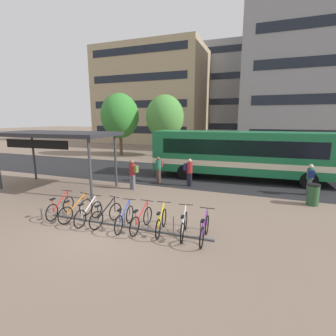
# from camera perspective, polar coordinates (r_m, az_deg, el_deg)

# --- Properties ---
(ground) EXTENTS (200.00, 200.00, 0.00)m
(ground) POSITION_cam_1_polar(r_m,az_deg,el_deg) (9.92, -13.76, -12.98)
(ground) COLOR #7A6656
(bus_lane_asphalt) EXTENTS (80.00, 7.20, 0.01)m
(bus_lane_asphalt) POSITION_cam_1_polar(r_m,az_deg,el_deg) (18.16, 3.17, -1.50)
(bus_lane_asphalt) COLOR #232326
(bus_lane_asphalt) RESTS_ON ground
(city_bus) EXTENTS (12.12, 3.09, 3.20)m
(city_bus) POSITION_cam_1_polar(r_m,az_deg,el_deg) (17.10, 17.35, 3.24)
(city_bus) COLOR #196B3D
(city_bus) RESTS_ON ground
(bike_rack) EXTENTS (6.76, 0.19, 0.70)m
(bike_rack) POSITION_cam_1_polar(r_m,az_deg,el_deg) (9.68, -9.96, -12.84)
(bike_rack) COLOR #47474C
(bike_rack) RESTS_ON ground
(parked_bicycle_red_0) EXTENTS (0.52, 1.72, 0.99)m
(parked_bicycle_red_0) POSITION_cam_1_polar(r_m,az_deg,el_deg) (11.36, -23.60, -8.38)
(parked_bicycle_red_0) COLOR black
(parked_bicycle_red_0) RESTS_ON ground
(parked_bicycle_orange_1) EXTENTS (0.52, 1.71, 0.99)m
(parked_bicycle_orange_1) POSITION_cam_1_polar(r_m,az_deg,el_deg) (10.77, -20.50, -9.20)
(parked_bicycle_orange_1) COLOR black
(parked_bicycle_orange_1) RESTS_ON ground
(parked_bicycle_white_2) EXTENTS (0.52, 1.72, 0.99)m
(parked_bicycle_white_2) POSITION_cam_1_polar(r_m,az_deg,el_deg) (10.30, -17.89, -9.96)
(parked_bicycle_white_2) COLOR black
(parked_bicycle_white_2) RESTS_ON ground
(parked_bicycle_black_3) EXTENTS (0.52, 1.70, 0.99)m
(parked_bicycle_black_3) POSITION_cam_1_polar(r_m,az_deg,el_deg) (9.96, -14.12, -10.50)
(parked_bicycle_black_3) COLOR black
(parked_bicycle_black_3) RESTS_ON ground
(parked_bicycle_blue_4) EXTENTS (0.52, 1.72, 0.99)m
(parked_bicycle_blue_4) POSITION_cam_1_polar(r_m,az_deg,el_deg) (9.48, -10.02, -11.47)
(parked_bicycle_blue_4) COLOR black
(parked_bicycle_blue_4) RESTS_ON ground
(parked_bicycle_red_5) EXTENTS (0.52, 1.72, 0.99)m
(parked_bicycle_red_5) POSITION_cam_1_polar(r_m,az_deg,el_deg) (9.26, -6.16, -11.91)
(parked_bicycle_red_5) COLOR black
(parked_bicycle_red_5) RESTS_ON ground
(parked_bicycle_yellow_6) EXTENTS (0.52, 1.71, 0.99)m
(parked_bicycle_yellow_6) POSITION_cam_1_polar(r_m,az_deg,el_deg) (9.04, -1.59, -12.45)
(parked_bicycle_yellow_6) COLOR black
(parked_bicycle_yellow_6) RESTS_ON ground
(parked_bicycle_white_7) EXTENTS (0.52, 1.71, 0.99)m
(parked_bicycle_white_7) POSITION_cam_1_polar(r_m,az_deg,el_deg) (8.79, 3.71, -13.18)
(parked_bicycle_white_7) COLOR black
(parked_bicycle_white_7) RESTS_ON ground
(parked_bicycle_purple_8) EXTENTS (0.52, 1.72, 0.99)m
(parked_bicycle_purple_8) POSITION_cam_1_polar(r_m,az_deg,el_deg) (8.56, 8.43, -14.01)
(parked_bicycle_purple_8) COLOR black
(parked_bicycle_purple_8) RESTS_ON ground
(transit_shelter) EXTENTS (7.11, 3.69, 3.28)m
(transit_shelter) POSITION_cam_1_polar(r_m,az_deg,el_deg) (15.57, -24.68, 6.85)
(transit_shelter) COLOR #38383D
(transit_shelter) RESTS_ON ground
(commuter_navy_pack_0) EXTENTS (0.54, 0.36, 1.69)m
(commuter_navy_pack_0) POSITION_cam_1_polar(r_m,az_deg,el_deg) (14.88, 4.89, -0.57)
(commuter_navy_pack_0) COLOR black
(commuter_navy_pack_0) RESTS_ON ground
(commuter_navy_pack_1) EXTENTS (0.34, 0.52, 1.69)m
(commuter_navy_pack_1) POSITION_cam_1_polar(r_m,az_deg,el_deg) (15.06, 30.03, -1.91)
(commuter_navy_pack_1) COLOR #565660
(commuter_navy_pack_1) RESTS_ON ground
(commuter_red_pack_2) EXTENTS (0.37, 0.54, 1.68)m
(commuter_red_pack_2) POSITION_cam_1_polar(r_m,az_deg,el_deg) (15.67, -2.17, 0.07)
(commuter_red_pack_2) COLOR #47382D
(commuter_red_pack_2) RESTS_ON ground
(commuter_olive_pack_3) EXTENTS (0.56, 0.38, 1.74)m
(commuter_olive_pack_3) POSITION_cam_1_polar(r_m,az_deg,el_deg) (14.29, -8.15, -1.04)
(commuter_olive_pack_3) COLOR #565660
(commuter_olive_pack_3) RESTS_ON ground
(trash_bin) EXTENTS (0.55, 0.55, 1.03)m
(trash_bin) POSITION_cam_1_polar(r_m,az_deg,el_deg) (13.55, 30.54, -5.30)
(trash_bin) COLOR #284C2D
(trash_bin) RESTS_ON ground
(street_tree_0) EXTENTS (4.03, 4.03, 6.55)m
(street_tree_0) POSITION_cam_1_polar(r_m,az_deg,el_deg) (26.85, -0.71, 11.69)
(street_tree_0) COLOR brown
(street_tree_0) RESTS_ON ground
(street_tree_1) EXTENTS (4.12, 4.12, 6.76)m
(street_tree_1) POSITION_cam_1_polar(r_m,az_deg,el_deg) (27.92, -11.07, 11.75)
(street_tree_1) COLOR brown
(street_tree_1) RESTS_ON ground
(building_left_wing) EXTENTS (17.81, 11.89, 15.64)m
(building_left_wing) POSITION_cam_1_polar(r_m,az_deg,el_deg) (45.05, -3.39, 16.13)
(building_left_wing) COLOR tan
(building_left_wing) RESTS_ON ground
(building_centre_block) EXTENTS (16.08, 11.19, 17.67)m
(building_centre_block) POSITION_cam_1_polar(r_m,az_deg,el_deg) (52.61, 13.96, 16.24)
(building_centre_block) COLOR gray
(building_centre_block) RESTS_ON ground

